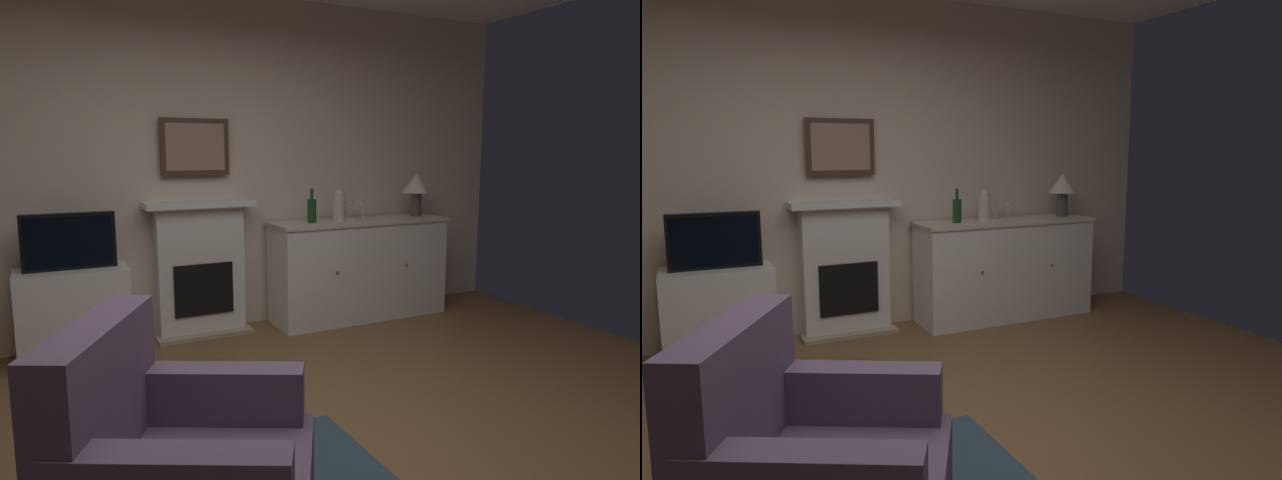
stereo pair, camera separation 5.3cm
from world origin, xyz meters
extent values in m
cube|color=beige|center=(0.00, 2.42, 1.38)|extent=(6.21, 0.06, 2.76)
cube|color=white|center=(0.08, 2.30, 0.53)|extent=(0.70, 0.18, 1.05)
cube|color=tan|center=(0.08, 2.20, 0.01)|extent=(0.77, 0.20, 0.03)
cube|color=black|center=(0.08, 2.21, 0.39)|extent=(0.48, 0.02, 0.42)
cube|color=white|center=(0.08, 2.27, 1.07)|extent=(0.87, 0.27, 0.05)
cube|color=#473323|center=(0.08, 2.34, 1.52)|extent=(0.55, 0.03, 0.45)
cube|color=#9E7A6B|center=(0.08, 2.33, 1.52)|extent=(0.47, 0.01, 0.37)
cube|color=white|center=(1.48, 2.12, 0.43)|extent=(1.60, 0.45, 0.86)
cube|color=beige|center=(1.48, 2.12, 0.88)|extent=(1.63, 0.48, 0.03)
sphere|color=brown|center=(1.13, 1.88, 0.49)|extent=(0.02, 0.02, 0.02)
sphere|color=brown|center=(1.83, 1.88, 0.49)|extent=(0.02, 0.02, 0.02)
cylinder|color=#4C4742|center=(2.08, 2.12, 1.00)|extent=(0.10, 0.10, 0.22)
cone|color=silver|center=(2.08, 2.12, 1.20)|extent=(0.26, 0.26, 0.18)
cylinder|color=#193F1E|center=(1.00, 2.11, 0.99)|extent=(0.08, 0.08, 0.20)
cylinder|color=#193F1E|center=(1.00, 2.11, 1.14)|extent=(0.03, 0.03, 0.09)
cylinder|color=silver|center=(1.40, 2.15, 0.89)|extent=(0.06, 0.06, 0.00)
cylinder|color=silver|center=(1.40, 2.15, 0.94)|extent=(0.01, 0.01, 0.09)
cone|color=silver|center=(1.40, 2.15, 1.02)|extent=(0.07, 0.07, 0.07)
cylinder|color=silver|center=(1.51, 2.12, 0.89)|extent=(0.06, 0.06, 0.00)
cylinder|color=silver|center=(1.51, 2.12, 0.94)|extent=(0.01, 0.01, 0.09)
cone|color=silver|center=(1.51, 2.12, 1.02)|extent=(0.07, 0.07, 0.07)
cylinder|color=beige|center=(1.24, 2.07, 1.01)|extent=(0.11, 0.11, 0.24)
sphere|color=beige|center=(1.24, 2.07, 1.13)|extent=(0.08, 0.08, 0.08)
cube|color=white|center=(-0.90, 2.13, 0.33)|extent=(0.75, 0.42, 0.67)
cube|color=black|center=(-0.90, 2.11, 0.87)|extent=(0.62, 0.06, 0.40)
cube|color=black|center=(-0.90, 2.08, 0.87)|extent=(0.57, 0.01, 0.35)
cube|color=#604C66|center=(-0.95, -0.20, 0.67)|extent=(0.50, 0.75, 0.50)
cube|color=#604C66|center=(-0.51, -0.07, 0.53)|extent=(0.70, 0.46, 0.22)
camera|label=1|loc=(-1.10, -2.19, 1.49)|focal=31.91mm
camera|label=2|loc=(-1.05, -2.21, 1.49)|focal=31.91mm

